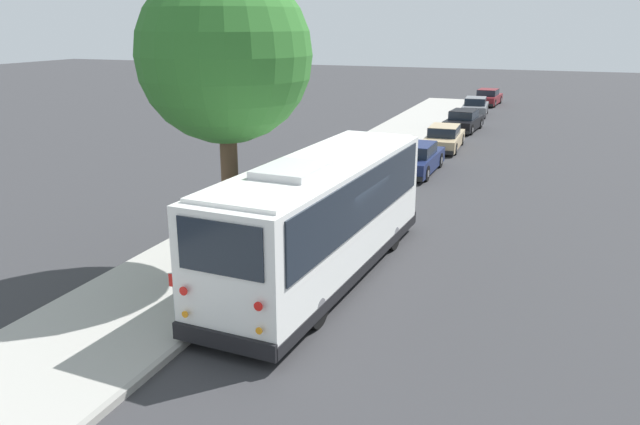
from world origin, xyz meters
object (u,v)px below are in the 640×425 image
parked_sedan_gray (475,107)px  parked_sedan_maroon (488,98)px  parked_sedan_navy (416,159)px  sign_post_far (211,278)px  street_tree (226,43)px  sign_post_near (175,303)px  shuttle_bus (322,213)px  parked_sedan_black (464,121)px  parked_sedan_tan (444,138)px

parked_sedan_gray → parked_sedan_maroon: parked_sedan_gray is taller
parked_sedan_navy → sign_post_far: size_ratio=3.34×
parked_sedan_navy → parked_sedan_gray: (19.05, -0.08, -0.00)m
street_tree → sign_post_near: bearing=-169.4°
parked_sedan_maroon → parked_sedan_gray: bearing=-177.4°
shuttle_bus → sign_post_near: (-4.29, 1.64, -0.93)m
parked_sedan_navy → sign_post_far: (-15.53, 1.30, 0.22)m
parked_sedan_black → street_tree: bearing=179.0°
parked_sedan_black → sign_post_far: (-27.70, 1.59, 0.25)m
parked_sedan_black → sign_post_far: sign_post_far is taller
parked_sedan_tan → sign_post_far: bearing=174.1°
shuttle_bus → sign_post_far: (-2.85, 1.64, -0.93)m
parked_sedan_navy → parked_sedan_black: parked_sedan_navy is taller
parked_sedan_navy → sign_post_near: sign_post_near is taller
shuttle_bus → parked_sedan_gray: (31.72, 0.25, -1.16)m
parked_sedan_maroon → sign_post_near: (-42.67, 1.51, 0.25)m
parked_sedan_gray → sign_post_far: size_ratio=3.16×
parked_sedan_gray → street_tree: street_tree is taller
sign_post_near → sign_post_far: bearing=0.0°
parked_sedan_navy → sign_post_far: sign_post_far is taller
street_tree → sign_post_far: size_ratio=6.01×
parked_sedan_tan → street_tree: bearing=171.4°
parked_sedan_gray → parked_sedan_tan: bearing=177.1°
shuttle_bus → parked_sedan_gray: size_ratio=2.21×
sign_post_far → parked_sedan_gray: bearing=-2.3°
parked_sedan_black → parked_sedan_maroon: size_ratio=1.00×
parked_sedan_navy → parked_sedan_tan: (5.93, -0.20, -0.04)m
parked_sedan_gray → sign_post_near: 36.04m
parked_sedan_gray → street_tree: size_ratio=0.53×
parked_sedan_black → sign_post_far: bearing=-179.1°
sign_post_far → parked_sedan_navy: bearing=-4.8°
sign_post_near → parked_sedan_gray: bearing=-2.2°
parked_sedan_navy → parked_sedan_gray: size_ratio=1.06×
parked_sedan_tan → parked_sedan_navy: bearing=176.2°
street_tree → parked_sedan_black: bearing=-5.3°
sign_post_near → sign_post_far: 1.43m
parked_sedan_maroon → sign_post_near: bearing=-178.3°
parked_sedan_maroon → sign_post_far: bearing=-178.4°
parked_sedan_black → sign_post_far: 27.75m
parked_sedan_black → street_tree: street_tree is taller
parked_sedan_black → parked_sedan_maroon: bearing=4.6°
parked_sedan_navy → parked_sedan_maroon: (25.71, -0.20, -0.03)m
parked_sedan_navy → parked_sedan_tan: size_ratio=1.00×
parked_sedan_gray → parked_sedan_black: bearing=178.3°
parked_sedan_maroon → sign_post_far: 41.27m
shuttle_bus → parked_sedan_navy: 12.73m
parked_sedan_tan → parked_sedan_gray: (13.12, 0.12, 0.04)m
sign_post_near → parked_sedan_tan: bearing=-3.7°
parked_sedan_maroon → sign_post_far: sign_post_far is taller
parked_sedan_tan → sign_post_far: (-21.45, 1.50, 0.26)m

